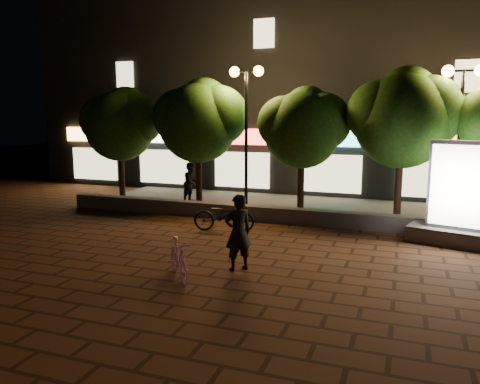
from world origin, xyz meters
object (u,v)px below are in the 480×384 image
at_px(tree_mid, 304,125).
at_px(pedestrian, 191,182).
at_px(street_lamp_right, 462,104).
at_px(street_lamp_left, 246,102).
at_px(tree_right, 404,115).
at_px(tree_far_left, 121,122).
at_px(tree_left, 200,118).
at_px(rider, 238,232).
at_px(scooter_pink, 179,259).
at_px(scooter_parked, 224,215).
at_px(ad_kiosk, 463,203).

bearing_deg(tree_mid, pedestrian, 174.52).
bearing_deg(street_lamp_right, street_lamp_left, 180.00).
bearing_deg(tree_right, tree_far_left, -180.00).
xyz_separation_m(tree_left, rider, (3.90, -6.48, -2.56)).
xyz_separation_m(rider, pedestrian, (-4.53, 6.92, -0.00)).
bearing_deg(tree_mid, tree_left, 180.00).
height_order(tree_far_left, tree_mid, tree_far_left).
bearing_deg(scooter_pink, scooter_parked, 58.19).
distance_m(tree_far_left, scooter_pink, 10.26).
relative_size(tree_right, ad_kiosk, 1.74).
bearing_deg(ad_kiosk, scooter_pink, -139.52).
xyz_separation_m(rider, scooter_parked, (-1.65, 3.26, -0.39)).
xyz_separation_m(street_lamp_left, ad_kiosk, (7.02, -2.05, -2.87)).
distance_m(tree_mid, street_lamp_right, 5.00).
bearing_deg(scooter_parked, tree_left, 22.17).
bearing_deg(tree_far_left, street_lamp_left, -2.76).
relative_size(tree_left, street_lamp_left, 0.94).
bearing_deg(scooter_pink, pedestrian, 73.51).
relative_size(tree_left, scooter_pink, 3.28).
bearing_deg(tree_left, scooter_pink, -68.91).
bearing_deg(tree_mid, tree_right, 0.00).
height_order(tree_mid, scooter_pink, tree_mid).
relative_size(street_lamp_right, scooter_parked, 2.64).
bearing_deg(street_lamp_left, street_lamp_right, 0.00).
relative_size(street_lamp_left, ad_kiosk, 1.78).
distance_m(ad_kiosk, scooter_parked, 6.81).
relative_size(tree_right, scooter_parked, 2.69).
bearing_deg(tree_far_left, pedestrian, 8.82).
relative_size(tree_right, scooter_pink, 3.40).
bearing_deg(tree_right, tree_mid, -180.00).
bearing_deg(tree_mid, tree_far_left, 180.00).
bearing_deg(ad_kiosk, pedestrian, 163.95).
height_order(tree_far_left, pedestrian, tree_far_left).
xyz_separation_m(street_lamp_left, street_lamp_right, (7.00, 0.00, -0.13)).
xyz_separation_m(tree_right, scooter_parked, (-5.06, -3.22, -3.07)).
xyz_separation_m(ad_kiosk, rider, (-5.07, -4.16, -0.27)).
relative_size(tree_mid, ad_kiosk, 1.55).
distance_m(scooter_pink, rider, 1.50).
height_order(tree_far_left, rider, tree_far_left).
distance_m(street_lamp_right, rider, 8.55).
bearing_deg(tree_mid, street_lamp_right, -3.04).
height_order(ad_kiosk, pedestrian, ad_kiosk).
relative_size(tree_left, pedestrian, 3.02).
xyz_separation_m(ad_kiosk, scooter_pink, (-6.07, -5.18, -0.71)).
bearing_deg(ad_kiosk, street_lamp_left, 163.68).
distance_m(tree_far_left, pedestrian, 3.77).
distance_m(tree_left, scooter_parked, 4.91).
height_order(scooter_pink, pedestrian, pedestrian).
height_order(tree_left, street_lamp_left, street_lamp_left).
xyz_separation_m(ad_kiosk, pedestrian, (-9.60, 2.76, -0.27)).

